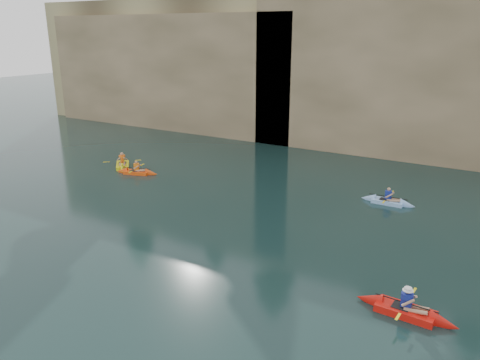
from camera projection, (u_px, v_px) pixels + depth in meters
The scene contains 10 objects.
ground at pixel (211, 298), 16.13m from camera, with size 160.00×160.00×0.00m, color black.
cliff at pixel (411, 66), 38.90m from camera, with size 70.00×16.00×12.00m, color tan.
cliff_slab_west at pixel (166, 71), 42.73m from camera, with size 26.00×2.40×10.56m, color tan.
cliff_slab_center at pixel (418, 78), 31.95m from camera, with size 24.00×2.40×11.40m, color tan.
sea_cave_west at pixel (181, 109), 42.23m from camera, with size 4.50×1.00×4.00m, color black.
sea_cave_center at pixel (328, 130), 35.58m from camera, with size 3.50×1.00×3.20m, color black.
main_kayaker at pixel (405, 310), 15.14m from camera, with size 3.32×2.24×1.22m.
kayaker_orange at pixel (137, 172), 30.03m from camera, with size 2.91×2.09×1.08m.
kayaker_ltblue_near at pixel (388, 201), 24.86m from camera, with size 2.84×2.23×1.12m.
kayaker_yellow at pixel (123, 165), 31.52m from camera, with size 2.66×2.79×1.27m.
Camera 1 is at (8.05, -11.64, 8.81)m, focal length 35.00 mm.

